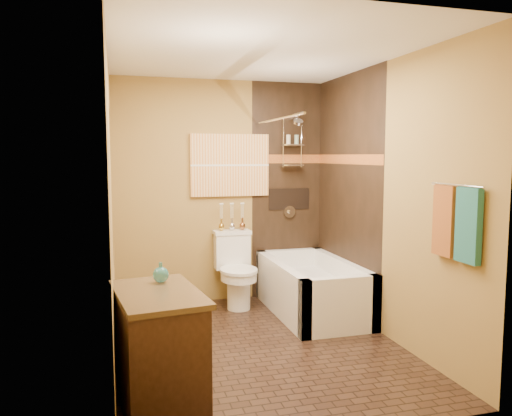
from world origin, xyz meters
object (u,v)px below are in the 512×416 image
object	(u,v)px
toilet	(236,269)
vanity	(158,347)
bathtub	(312,292)
sunset_painting	(230,165)

from	to	relation	value
toilet	vanity	size ratio (longest dim) A/B	0.88
bathtub	toilet	bearing A→B (deg)	147.41
bathtub	toilet	world-z (taller)	toilet
sunset_painting	vanity	bearing A→B (deg)	-114.32
bathtub	sunset_painting	bearing A→B (deg)	134.54
sunset_painting	toilet	xyz separation A→B (m)	(0.00, -0.27, -1.14)
bathtub	vanity	world-z (taller)	vanity
bathtub	toilet	distance (m)	0.87
vanity	bathtub	bearing A→B (deg)	33.58
bathtub	vanity	size ratio (longest dim) A/B	1.62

